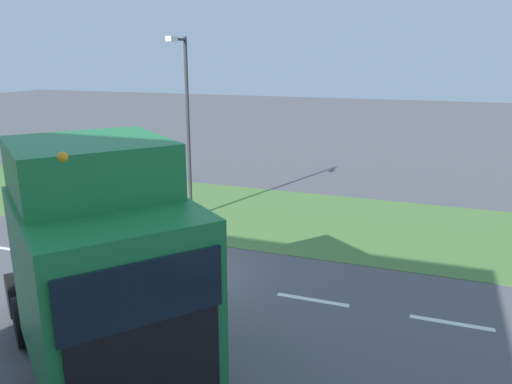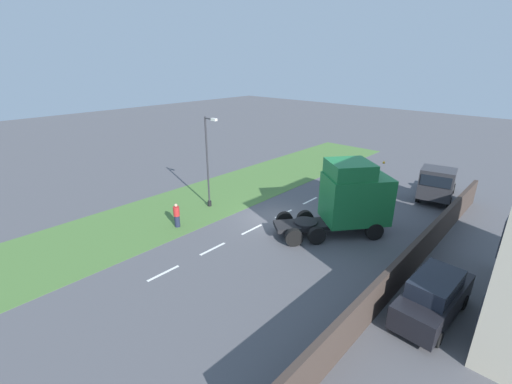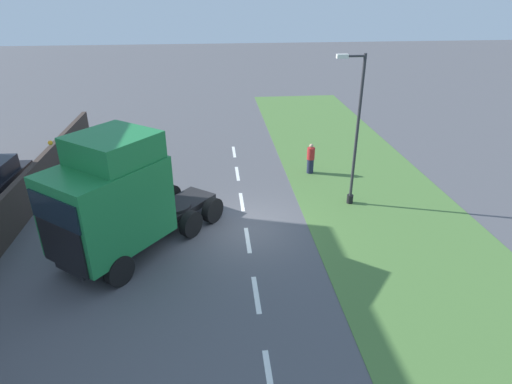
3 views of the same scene
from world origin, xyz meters
name	(u,v)px [view 3 (image 3 of 3)]	position (x,y,z in m)	size (l,w,h in m)	color
ground_plane	(246,228)	(0.00, 0.00, 0.00)	(120.00, 120.00, 0.00)	#515156
grass_verge	(391,220)	(-6.00, 0.00, 0.01)	(7.00, 44.00, 0.01)	#4C7538
lane_markings	(245,219)	(0.00, -0.70, 0.00)	(0.16, 17.80, 0.00)	white
boundary_wall	(5,220)	(9.00, 0.00, 0.87)	(0.25, 24.00, 1.75)	#382D28
lorry_cab	(115,200)	(4.52, 1.51, 2.25)	(5.98, 6.58, 4.63)	black
lamp_post	(354,138)	(-4.67, -1.70, 3.04)	(1.26, 0.28, 6.42)	black
pedestrian	(311,159)	(-3.74, -5.22, 0.77)	(0.39, 0.39, 1.58)	#1E233D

